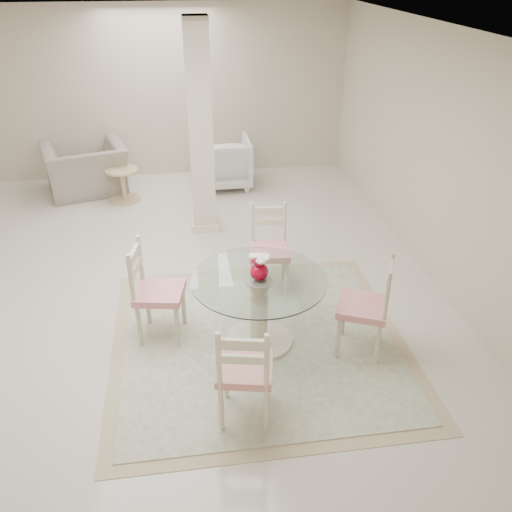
{
  "coord_description": "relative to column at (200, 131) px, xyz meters",
  "views": [
    {
      "loc": [
        0.21,
        -5.47,
        3.3
      ],
      "look_at": [
        0.85,
        -1.13,
        0.85
      ],
      "focal_mm": 38.0,
      "sensor_mm": 36.0,
      "label": 1
    }
  ],
  "objects": [
    {
      "name": "ground",
      "position": [
        -0.5,
        -1.3,
        -1.35
      ],
      "size": [
        7.0,
        7.0,
        0.0
      ],
      "primitive_type": "plane",
      "color": "beige",
      "rests_on": "ground"
    },
    {
      "name": "room_shell",
      "position": [
        -0.5,
        -1.3,
        0.51
      ],
      "size": [
        6.02,
        7.02,
        2.71
      ],
      "color": "beige",
      "rests_on": "ground"
    },
    {
      "name": "column",
      "position": [
        0.0,
        0.0,
        0.0
      ],
      "size": [
        0.3,
        0.3,
        2.7
      ],
      "primitive_type": "cube",
      "color": "beige",
      "rests_on": "ground"
    },
    {
      "name": "area_rug",
      "position": [
        0.35,
        -2.63,
        -1.34
      ],
      "size": [
        2.82,
        2.82,
        0.02
      ],
      "color": "tan",
      "rests_on": "ground"
    },
    {
      "name": "dining_table",
      "position": [
        0.35,
        -2.63,
        -0.98
      ],
      "size": [
        1.24,
        1.24,
        0.72
      ],
      "rotation": [
        0.0,
        0.0,
        -0.27
      ],
      "color": "beige",
      "rests_on": "ground"
    },
    {
      "name": "red_vase",
      "position": [
        0.36,
        -2.63,
        -0.5
      ],
      "size": [
        0.2,
        0.19,
        0.26
      ],
      "color": "#AF0521",
      "rests_on": "dining_table"
    },
    {
      "name": "dining_chair_east",
      "position": [
        1.33,
        -2.91,
        -0.77
      ],
      "size": [
        0.58,
        0.58,
        1.09
      ],
      "rotation": [
        0.0,
        0.0,
        -1.99
      ],
      "color": "beige",
      "rests_on": "ground"
    },
    {
      "name": "dining_chair_north",
      "position": [
        0.61,
        -1.64,
        -0.78
      ],
      "size": [
        0.47,
        0.47,
        1.08
      ],
      "rotation": [
        0.0,
        0.0,
        -0.1
      ],
      "color": "beige",
      "rests_on": "ground"
    },
    {
      "name": "dining_chair_west",
      "position": [
        -0.63,
        -2.36,
        -0.77
      ],
      "size": [
        0.52,
        0.52,
        1.11
      ],
      "rotation": [
        0.0,
        0.0,
        1.38
      ],
      "color": "beige",
      "rests_on": "ground"
    },
    {
      "name": "dining_chair_south",
      "position": [
        0.09,
        -3.61,
        -0.79
      ],
      "size": [
        0.5,
        0.5,
        1.07
      ],
      "rotation": [
        0.0,
        0.0,
        2.94
      ],
      "color": "beige",
      "rests_on": "ground"
    },
    {
      "name": "recliner_taupe",
      "position": [
        -1.74,
        1.52,
        -0.96
      ],
      "size": [
        1.43,
        1.32,
        0.77
      ],
      "primitive_type": "imported",
      "rotation": [
        0.0,
        0.0,
        3.41
      ],
      "color": "#A29286",
      "rests_on": "ground"
    },
    {
      "name": "armchair_white",
      "position": [
        0.4,
        1.5,
        -0.96
      ],
      "size": [
        0.85,
        0.88,
        0.79
      ],
      "primitive_type": "imported",
      "rotation": [
        0.0,
        0.0,
        3.15
      ],
      "color": "silver",
      "rests_on": "ground"
    },
    {
      "name": "side_table",
      "position": [
        -1.16,
        1.11,
        -1.12
      ],
      "size": [
        0.48,
        0.48,
        0.5
      ],
      "color": "#CFBB7F",
      "rests_on": "ground"
    }
  ]
}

